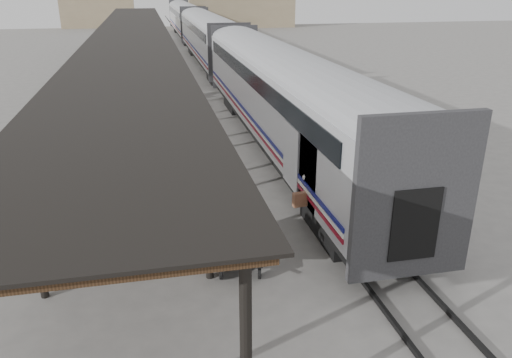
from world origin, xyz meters
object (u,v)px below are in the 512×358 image
object	(u,v)px
baggage_cart	(240,239)
luggage_tug	(167,92)
pedestrian	(139,102)
porter	(254,216)

from	to	relation	value
baggage_cart	luggage_tug	size ratio (longest dim) A/B	1.53
luggage_tug	pedestrian	distance (m)	4.37
baggage_cart	pedestrian	xyz separation A→B (m)	(-2.78, 16.92, 0.21)
baggage_cart	porter	xyz separation A→B (m)	(0.25, -0.65, 0.99)
luggage_tug	porter	bearing A→B (deg)	-110.05
porter	pedestrian	size ratio (longest dim) A/B	0.90
porter	luggage_tug	bearing A→B (deg)	21.79
pedestrian	porter	bearing A→B (deg)	114.07
luggage_tug	pedestrian	xyz separation A→B (m)	(-1.79, -3.98, 0.27)
pedestrian	luggage_tug	bearing A→B (deg)	-99.89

